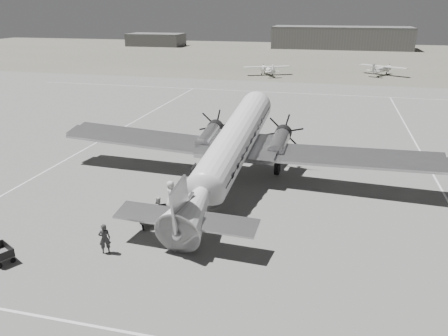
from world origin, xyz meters
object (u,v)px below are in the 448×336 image
hangar_main (341,38)px  light_plane_left (268,70)px  passenger (171,194)px  dc3_airliner (231,151)px  baggage_cart_far (1,254)px  shed_secondary (156,40)px  ground_crew (105,239)px  ramp_agent (159,208)px  light_plane_right (382,70)px  baggage_cart_near (153,217)px

hangar_main → light_plane_left: size_ratio=4.65×
passenger → dc3_airliner: bearing=-48.3°
dc3_airliner → baggage_cart_far: bearing=-123.2°
shed_secondary → ground_crew: bearing=-68.9°
shed_secondary → ramp_agent: 128.96m
light_plane_right → baggage_cart_near: (-18.65, -67.79, -0.44)m
light_plane_right → ramp_agent: (-18.61, -66.96, -0.23)m
shed_secondary → light_plane_right: (67.65, -52.31, -1.02)m
hangar_main → baggage_cart_near: hangar_main is taller
ramp_agent → ground_crew: bearing=173.1°
hangar_main → dc3_airliner: size_ratio=1.43×
baggage_cart_near → ground_crew: bearing=-142.9°
passenger → shed_secondary: bearing=9.4°
shed_secondary → passenger: bearing=-67.3°
baggage_cart_near → baggage_cart_far: (-6.08, -5.61, -0.12)m
light_plane_right → baggage_cart_near: light_plane_right is taller
light_plane_left → ground_crew: light_plane_left is taller
light_plane_left → ramp_agent: light_plane_left is taller
shed_secondary → dc3_airliner: size_ratio=0.61×
baggage_cart_near → passenger: 2.63m
baggage_cart_far → hangar_main: bearing=111.2°
shed_secondary → baggage_cart_far: (42.91, -125.71, -1.58)m
light_plane_right → hangar_main: bearing=128.3°
hangar_main → baggage_cart_far: (-17.09, -130.71, -2.88)m
dc3_airliner → ramp_agent: 7.09m
hangar_main → light_plane_right: bearing=-82.4°
shed_secondary → dc3_airliner: 124.65m
baggage_cart_far → passenger: (6.23, 8.21, 0.50)m
light_plane_right → baggage_cart_far: bearing=-77.9°
dc3_airliner → baggage_cart_near: 7.89m
passenger → ramp_agent: bearing=163.5°
dc3_airliner → ground_crew: bearing=-109.7°
hangar_main → light_plane_left: hangar_main is taller
baggage_cart_far → baggage_cart_near: bearing=71.3°
hangar_main → light_plane_right: (7.65, -57.31, -2.32)m
ramp_agent → baggage_cart_near: bearing=-173.4°
shed_secondary → baggage_cart_far: 132.84m
hangar_main → dc3_airliner: bearing=-93.8°
shed_secondary → baggage_cart_near: shed_secondary is taller
light_plane_left → shed_secondary: bearing=104.3°
shed_secondary → baggage_cart_near: bearing=-67.8°
hangar_main → shed_secondary: bearing=-175.2°
passenger → light_plane_right: bearing=-29.1°
dc3_airliner → ground_crew: 11.49m
light_plane_left → light_plane_right: size_ratio=0.96×
baggage_cart_near → passenger: size_ratio=1.03×
ground_crew → ramp_agent: (1.32, 4.39, -0.11)m
ramp_agent → passenger: size_ratio=0.81×
light_plane_right → passenger: light_plane_right is taller
light_plane_left → passenger: 59.94m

